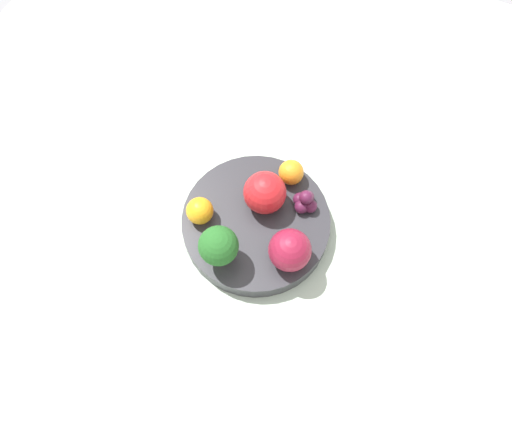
% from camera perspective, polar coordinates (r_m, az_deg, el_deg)
% --- Properties ---
extents(ground_plane, '(6.00, 6.00, 0.00)m').
position_cam_1_polar(ground_plane, '(0.75, 0.00, -1.88)').
color(ground_plane, gray).
extents(table_surface, '(1.20, 1.20, 0.02)m').
position_cam_1_polar(table_surface, '(0.74, 0.00, -1.58)').
color(table_surface, '#B2C6B2').
rests_on(table_surface, ground_plane).
extents(bowl, '(0.21, 0.21, 0.03)m').
position_cam_1_polar(bowl, '(0.72, 0.00, -0.81)').
color(bowl, '#2D2D33').
rests_on(bowl, table_surface).
extents(broccoli, '(0.05, 0.05, 0.07)m').
position_cam_1_polar(broccoli, '(0.64, -4.31, -3.40)').
color(broccoli, '#99C17A').
rests_on(broccoli, bowl).
extents(apple_red, '(0.06, 0.06, 0.06)m').
position_cam_1_polar(apple_red, '(0.69, 1.17, 2.67)').
color(apple_red, red).
rests_on(apple_red, bowl).
extents(apple_green, '(0.06, 0.06, 0.06)m').
position_cam_1_polar(apple_green, '(0.66, 3.89, -3.85)').
color(apple_green, maroon).
rests_on(apple_green, bowl).
extents(orange_front, '(0.04, 0.04, 0.04)m').
position_cam_1_polar(orange_front, '(0.69, -6.45, 0.65)').
color(orange_front, orange).
rests_on(orange_front, bowl).
extents(orange_back, '(0.04, 0.04, 0.04)m').
position_cam_1_polar(orange_back, '(0.72, 4.03, 5.06)').
color(orange_back, orange).
rests_on(orange_back, bowl).
extents(grape_cluster, '(0.04, 0.04, 0.04)m').
position_cam_1_polar(grape_cluster, '(0.70, 5.62, 1.74)').
color(grape_cluster, '#511938').
rests_on(grape_cluster, bowl).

